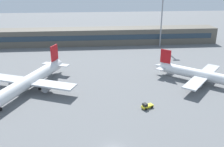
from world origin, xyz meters
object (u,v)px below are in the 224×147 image
airplane_near (27,82)px  floodlight_tower_west (162,15)px  baggage_tug_yellow (147,106)px  airplane_mid (206,76)px

airplane_near → floodlight_tower_west: size_ratio=1.46×
floodlight_tower_west → airplane_near: bearing=-137.5°
baggage_tug_yellow → airplane_mid: bearing=32.2°
airplane_near → floodlight_tower_west: (60.24, 55.12, 13.79)m
airplane_mid → floodlight_tower_west: bearing=92.2°
airplane_near → airplane_mid: 62.31m
airplane_near → floodlight_tower_west: bearing=42.5°
airplane_near → floodlight_tower_west: 82.81m
airplane_mid → floodlight_tower_west: 55.94m
baggage_tug_yellow → floodlight_tower_west: 75.42m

